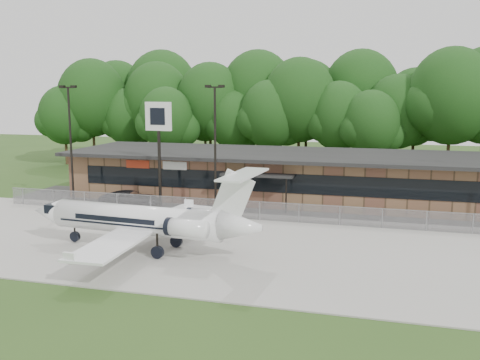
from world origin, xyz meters
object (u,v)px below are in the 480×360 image
(business_jet, at_px, (146,221))
(pole_sign, at_px, (159,128))
(terminal, at_px, (293,176))
(suv, at_px, (131,199))

(business_jet, distance_m, pole_sign, 12.98)
(terminal, bearing_deg, pole_sign, -144.30)
(business_jet, bearing_deg, suv, 125.40)
(terminal, xyz_separation_m, suv, (-12.65, -7.22, -1.46))
(business_jet, relative_size, suv, 3.09)
(terminal, relative_size, suv, 7.98)
(terminal, relative_size, pole_sign, 4.61)
(business_jet, xyz_separation_m, suv, (-6.80, 11.23, -1.20))
(suv, bearing_deg, business_jet, -157.45)
(suv, relative_size, pole_sign, 0.58)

